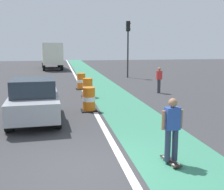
% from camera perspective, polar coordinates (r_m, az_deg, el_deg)
% --- Properties ---
extents(ground_plane, '(100.00, 100.00, 0.00)m').
position_cam_1_polar(ground_plane, '(7.07, -4.65, -14.82)').
color(ground_plane, '#38383A').
extents(bike_lane_strip, '(2.50, 80.00, 0.01)m').
position_cam_1_polar(bike_lane_strip, '(18.87, -1.23, 0.99)').
color(bike_lane_strip, '#387F60').
rests_on(bike_lane_strip, ground).
extents(lane_divider_stripe, '(0.20, 80.00, 0.01)m').
position_cam_1_polar(lane_divider_stripe, '(18.69, -5.78, 0.85)').
color(lane_divider_stripe, silver).
rests_on(lane_divider_stripe, ground).
extents(skateboarder_on_lane, '(0.57, 0.82, 1.69)m').
position_cam_1_polar(skateboarder_on_lane, '(7.24, 11.99, -6.71)').
color(skateboarder_on_lane, black).
rests_on(skateboarder_on_lane, ground).
extents(parked_sedan_nearest, '(2.07, 4.18, 1.70)m').
position_cam_1_polar(parked_sedan_nearest, '(11.44, -15.45, -1.09)').
color(parked_sedan_nearest, '#9EA0A5').
rests_on(parked_sedan_nearest, ground).
extents(traffic_barrel_front, '(0.73, 0.73, 1.09)m').
position_cam_1_polar(traffic_barrel_front, '(12.86, -4.68, -0.92)').
color(traffic_barrel_front, orange).
rests_on(traffic_barrel_front, ground).
extents(traffic_barrel_mid, '(0.73, 0.73, 1.09)m').
position_cam_1_polar(traffic_barrel_mid, '(16.37, -4.92, 1.43)').
color(traffic_barrel_mid, orange).
rests_on(traffic_barrel_mid, ground).
extents(traffic_barrel_back, '(0.73, 0.73, 1.09)m').
position_cam_1_polar(traffic_barrel_back, '(19.36, -6.22, 2.74)').
color(traffic_barrel_back, orange).
rests_on(traffic_barrel_back, ground).
extents(delivery_truck_down_block, '(2.80, 7.74, 3.23)m').
position_cam_1_polar(delivery_truck_down_block, '(36.35, -12.09, 8.04)').
color(delivery_truck_down_block, silver).
rests_on(delivery_truck_down_block, ground).
extents(traffic_light_corner, '(0.41, 0.32, 5.10)m').
position_cam_1_polar(traffic_light_corner, '(26.15, 3.25, 11.18)').
color(traffic_light_corner, '#2D2D2D').
rests_on(traffic_light_corner, ground).
extents(pedestrian_crossing, '(0.34, 0.20, 1.61)m').
position_cam_1_polar(pedestrian_crossing, '(17.88, 9.47, 3.13)').
color(pedestrian_crossing, '#33333D').
rests_on(pedestrian_crossing, ground).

